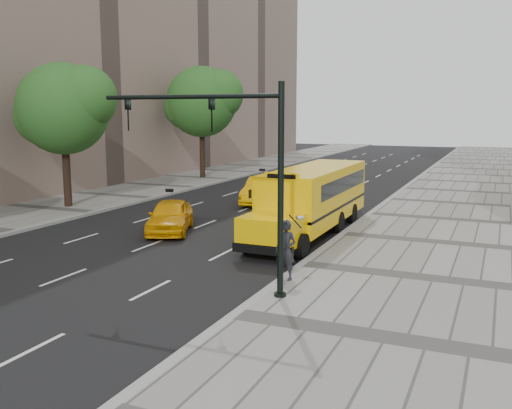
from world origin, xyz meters
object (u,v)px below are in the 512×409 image
at_px(traffic_signal, 236,162).
at_px(taxi_near, 170,216).
at_px(tree_b, 65,108).
at_px(school_bus, 314,195).
at_px(pedestrian, 286,250).
at_px(tree_c, 203,101).
at_px(taxi_far, 262,191).

bearing_deg(traffic_signal, taxi_near, 133.94).
distance_m(tree_b, traffic_signal, 18.75).
distance_m(school_bus, pedestrian, 8.25).
relative_size(tree_c, taxi_far, 1.89).
distance_m(taxi_near, traffic_signal, 10.34).
bearing_deg(taxi_near, tree_b, 136.88).
bearing_deg(tree_b, tree_c, 89.96).
distance_m(tree_b, tree_c, 16.06).
relative_size(taxi_far, traffic_signal, 0.76).
bearing_deg(school_bus, tree_b, 177.85).
distance_m(tree_c, school_bus, 22.78).
distance_m(taxi_far, traffic_signal, 17.79).
xyz_separation_m(tree_b, taxi_near, (8.80, -3.22, -4.99)).
bearing_deg(tree_c, taxi_far, -46.34).
bearing_deg(taxi_near, pedestrian, -57.86).
bearing_deg(school_bus, taxi_near, -156.43).
height_order(taxi_near, taxi_far, taxi_far).
relative_size(tree_b, taxi_far, 1.70).
height_order(taxi_far, pedestrian, pedestrian).
height_order(tree_b, taxi_near, tree_b).
relative_size(tree_c, school_bus, 0.80).
height_order(tree_c, school_bus, tree_c).
relative_size(taxi_far, pedestrian, 2.48).
relative_size(tree_c, taxi_near, 2.06).
bearing_deg(taxi_far, traffic_signal, -79.55).
bearing_deg(traffic_signal, tree_b, 146.62).
xyz_separation_m(tree_b, school_bus, (14.90, -0.56, -3.99)).
bearing_deg(taxi_far, taxi_near, -104.23).
height_order(tree_c, traffic_signal, tree_c).
height_order(school_bus, taxi_far, school_bus).
distance_m(tree_b, school_bus, 15.44).
height_order(tree_b, pedestrian, tree_b).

